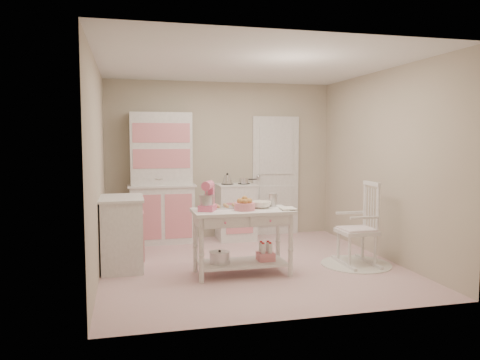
# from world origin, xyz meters

# --- Properties ---
(room_shell) EXTENTS (3.84, 3.84, 2.62)m
(room_shell) POSITION_xyz_m (0.00, 0.00, 1.65)
(room_shell) COLOR #C97D81
(room_shell) RESTS_ON ground
(door) EXTENTS (0.82, 0.05, 2.04)m
(door) POSITION_xyz_m (0.95, 1.87, 1.02)
(door) COLOR white
(door) RESTS_ON ground
(hutch) EXTENTS (1.06, 0.50, 2.08)m
(hutch) POSITION_xyz_m (-1.02, 1.66, 1.04)
(hutch) COLOR white
(hutch) RESTS_ON ground
(stove) EXTENTS (0.62, 0.57, 0.92)m
(stove) POSITION_xyz_m (0.18, 1.61, 0.46)
(stove) COLOR white
(stove) RESTS_ON ground
(base_cabinet) EXTENTS (0.54, 0.84, 0.92)m
(base_cabinet) POSITION_xyz_m (-1.63, 0.25, 0.46)
(base_cabinet) COLOR white
(base_cabinet) RESTS_ON ground
(lace_rug) EXTENTS (0.92, 0.92, 0.01)m
(lace_rug) POSITION_xyz_m (1.37, -0.31, 0.01)
(lace_rug) COLOR white
(lace_rug) RESTS_ON ground
(rocking_chair) EXTENTS (0.49, 0.73, 1.10)m
(rocking_chair) POSITION_xyz_m (1.37, -0.31, 0.55)
(rocking_chair) COLOR white
(rocking_chair) RESTS_ON ground
(work_table) EXTENTS (1.20, 0.60, 0.80)m
(work_table) POSITION_xyz_m (-0.21, -0.38, 0.40)
(work_table) COLOR white
(work_table) RESTS_ON ground
(stand_mixer) EXTENTS (0.30, 0.34, 0.34)m
(stand_mixer) POSITION_xyz_m (-0.63, -0.36, 0.97)
(stand_mixer) COLOR pink
(stand_mixer) RESTS_ON work_table
(cookie_tray) EXTENTS (0.34, 0.24, 0.02)m
(cookie_tray) POSITION_xyz_m (-0.36, -0.20, 0.81)
(cookie_tray) COLOR silver
(cookie_tray) RESTS_ON work_table
(bread_basket) EXTENTS (0.25, 0.25, 0.09)m
(bread_basket) POSITION_xyz_m (-0.19, -0.43, 0.85)
(bread_basket) COLOR pink
(bread_basket) RESTS_ON work_table
(mixing_bowl) EXTENTS (0.26, 0.26, 0.08)m
(mixing_bowl) POSITION_xyz_m (0.05, -0.30, 0.84)
(mixing_bowl) COLOR white
(mixing_bowl) RESTS_ON work_table
(metal_pitcher) EXTENTS (0.10, 0.10, 0.17)m
(metal_pitcher) POSITION_xyz_m (0.23, -0.22, 0.89)
(metal_pitcher) COLOR silver
(metal_pitcher) RESTS_ON work_table
(recipe_book) EXTENTS (0.20, 0.26, 0.02)m
(recipe_book) POSITION_xyz_m (0.24, -0.50, 0.81)
(recipe_book) COLOR white
(recipe_book) RESTS_ON work_table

